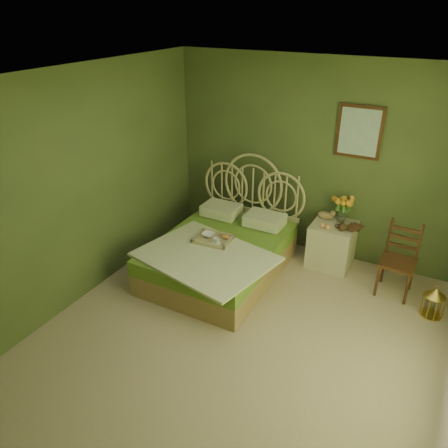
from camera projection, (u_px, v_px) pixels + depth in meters
The scene contains 13 objects.
floor at pixel (237, 344), 4.49m from camera, with size 4.50×4.50×0.00m, color #C2AB8C.
ceiling at pixel (242, 82), 3.31m from camera, with size 4.50×4.50×0.00m, color silver.
wall_back at pixel (317, 161), 5.66m from camera, with size 4.00×4.00×0.00m, color #566435.
wall_left at pixel (75, 192), 4.74m from camera, with size 4.50×4.50×0.00m, color #566435.
wall_art at pixel (359, 132), 5.23m from camera, with size 0.54×0.04×0.64m.
bed at pixel (222, 251), 5.59m from camera, with size 1.68×2.12×1.31m.
nightstand at pixel (333, 240), 5.71m from camera, with size 0.54×0.54×1.02m.
chair at pixel (400, 255), 5.13m from camera, with size 0.40×0.40×0.89m.
birdcage at pixel (433, 303), 4.83m from camera, with size 0.23×0.23×0.35m.
book_lower at pixel (349, 226), 5.54m from camera, with size 0.15×0.20×0.02m, color #381E0F.
book_upper at pixel (349, 225), 5.53m from camera, with size 0.16×0.22×0.02m, color #472819.
cereal_bowl at pixel (208, 235), 5.49m from camera, with size 0.16×0.16×0.04m, color white.
coffee_cup at pixel (216, 241), 5.32m from camera, with size 0.08×0.08×0.07m, color white.
Camera 1 is at (1.51, -3.09, 3.15)m, focal length 35.00 mm.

